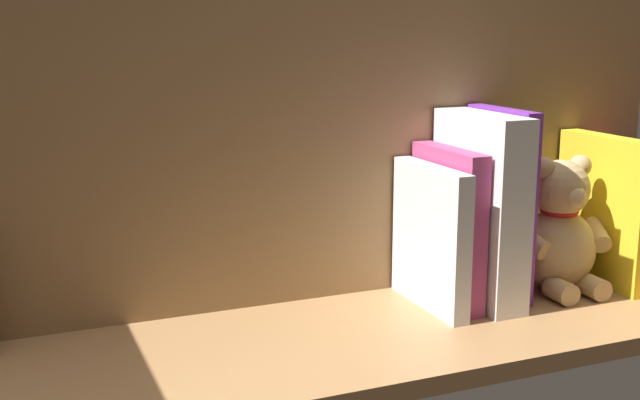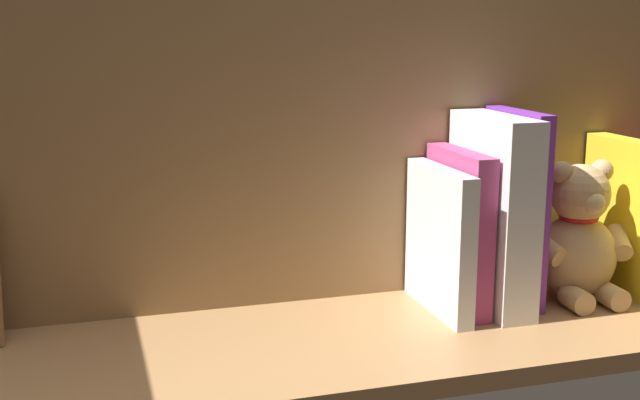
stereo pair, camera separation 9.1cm
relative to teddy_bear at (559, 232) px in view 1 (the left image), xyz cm
name	(u,v)px [view 1 (the left image)]	position (x,y,z in cm)	size (l,w,h in cm)	color
ground_plane	(320,343)	(36.23, 2.77, -9.26)	(115.19, 30.41, 2.20)	#A87A4C
shelf_back_panel	(281,151)	(36.23, -10.18, 11.77)	(115.19, 1.50, 39.86)	olive
book_1	(630,218)	(-11.30, 0.86, 1.04)	(2.54, 19.80, 18.39)	orange
book_2	(604,210)	(-8.10, -0.73, 2.20)	(3.03, 16.61, 20.71)	yellow
teddy_bear	(559,232)	(0.00, 0.00, 0.00)	(15.03, 12.08, 18.54)	tan
book_3	(499,203)	(8.34, -2.28, 4.34)	(2.22, 13.51, 24.99)	purple
dictionary_thick_white	(480,209)	(12.30, -0.85, 4.17)	(4.88, 16.17, 24.65)	white
book_4	(447,226)	(16.53, -1.77, 1.99)	(2.73, 14.53, 20.30)	#B23F72
book_5	(430,237)	(19.46, -1.03, 1.04)	(2.29, 16.01, 18.40)	silver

